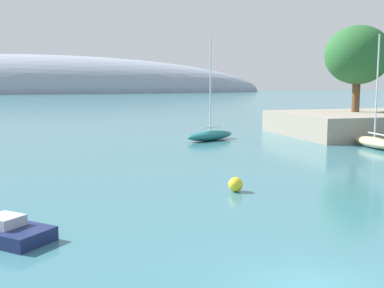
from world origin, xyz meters
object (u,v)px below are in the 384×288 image
(tree_clump_shore, at_px, (358,55))
(sailboat_sand_mid_mooring, at_px, (374,142))
(mooring_buoy_yellow, at_px, (236,184))
(sailboat_teal_near_shore, at_px, (210,135))

(tree_clump_shore, xyz_separation_m, sailboat_sand_mid_mooring, (-5.79, -11.19, -8.43))
(sailboat_sand_mid_mooring, bearing_deg, mooring_buoy_yellow, 129.80)
(sailboat_teal_near_shore, relative_size, mooring_buoy_yellow, 13.09)
(tree_clump_shore, relative_size, mooring_buoy_yellow, 12.27)
(tree_clump_shore, relative_size, sailboat_teal_near_shore, 0.94)
(sailboat_sand_mid_mooring, bearing_deg, tree_clump_shore, -21.94)
(mooring_buoy_yellow, bearing_deg, sailboat_teal_near_shore, 74.68)
(sailboat_teal_near_shore, distance_m, mooring_buoy_yellow, 23.22)
(sailboat_teal_near_shore, distance_m, sailboat_sand_mid_mooring, 15.81)
(sailboat_teal_near_shore, bearing_deg, tree_clump_shore, 158.00)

